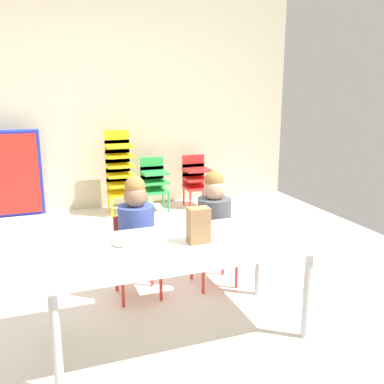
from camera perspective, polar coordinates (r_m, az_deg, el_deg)
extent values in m
cube|color=silver|center=(3.44, -8.97, -12.85)|extent=(5.70, 4.96, 0.02)
cube|color=orange|center=(3.81, -17.10, -10.48)|extent=(0.43, 0.43, 0.00)
cube|color=silver|center=(5.17, -7.98, -3.55)|extent=(0.43, 0.43, 0.00)
cube|color=beige|center=(5.55, -14.62, 11.76)|extent=(5.70, 0.10, 2.75)
cube|color=white|center=(2.57, -2.00, -7.40)|extent=(1.64, 0.73, 0.04)
cylinder|color=#B2B2B7|center=(2.33, -17.97, -18.95)|extent=(0.05, 0.05, 0.58)
cylinder|color=#B2B2B7|center=(2.75, 15.34, -13.37)|extent=(0.05, 0.05, 0.58)
cylinder|color=#B2B2B7|center=(2.86, -18.51, -12.52)|extent=(0.05, 0.05, 0.58)
cylinder|color=#B2B2B7|center=(3.22, 9.06, -8.96)|extent=(0.05, 0.05, 0.58)
cube|color=red|center=(3.17, -7.41, -9.03)|extent=(0.32, 0.30, 0.03)
cube|color=red|center=(3.26, -8.08, -5.62)|extent=(0.29, 0.02, 0.30)
cylinder|color=#384C99|center=(3.10, -7.54, -5.27)|extent=(0.31, 0.31, 0.38)
sphere|color=#8C664C|center=(3.02, -7.69, -0.60)|extent=(0.17, 0.17, 0.17)
sphere|color=olive|center=(3.02, -7.78, 0.74)|extent=(0.15, 0.15, 0.15)
cylinder|color=red|center=(3.09, -9.37, -12.77)|extent=(0.02, 0.02, 0.28)
cylinder|color=red|center=(3.15, -4.25, -12.12)|extent=(0.02, 0.02, 0.28)
cylinder|color=red|center=(3.33, -10.23, -10.85)|extent=(0.02, 0.02, 0.28)
cylinder|color=red|center=(3.38, -5.47, -10.29)|extent=(0.02, 0.02, 0.28)
cube|color=red|center=(3.35, 2.99, -7.70)|extent=(0.32, 0.30, 0.03)
cube|color=red|center=(3.43, 2.04, -4.51)|extent=(0.29, 0.02, 0.30)
cylinder|color=#4C5156|center=(3.27, 3.03, -4.11)|extent=(0.33, 0.33, 0.38)
sphere|color=tan|center=(3.20, 3.09, 0.32)|extent=(0.17, 0.17, 0.17)
sphere|color=olive|center=(3.20, 3.02, 1.59)|extent=(0.15, 0.15, 0.15)
cylinder|color=red|center=(3.25, 1.54, -11.27)|extent=(0.02, 0.02, 0.28)
cylinder|color=red|center=(3.35, 6.08, -10.52)|extent=(0.02, 0.02, 0.28)
cylinder|color=red|center=(3.47, -0.05, -9.57)|extent=(0.02, 0.02, 0.28)
cylinder|color=red|center=(3.56, 4.23, -8.94)|extent=(0.02, 0.02, 0.28)
cube|color=yellow|center=(5.31, -9.62, -0.24)|extent=(0.32, 0.30, 0.03)
cube|color=yellow|center=(5.42, -9.93, 1.01)|extent=(0.30, 0.02, 0.18)
cube|color=yellow|center=(5.28, -9.67, 1.02)|extent=(0.32, 0.30, 0.03)
cube|color=yellow|center=(5.40, -9.98, 2.26)|extent=(0.30, 0.02, 0.18)
cube|color=yellow|center=(5.26, -9.72, 2.30)|extent=(0.32, 0.30, 0.03)
cube|color=yellow|center=(5.38, -10.04, 3.51)|extent=(0.30, 0.02, 0.18)
cube|color=yellow|center=(5.23, -9.78, 3.58)|extent=(0.32, 0.30, 0.03)
cube|color=yellow|center=(5.36, -10.09, 4.77)|extent=(0.30, 0.02, 0.18)
cube|color=yellow|center=(5.22, -9.83, 4.88)|extent=(0.32, 0.30, 0.03)
cube|color=yellow|center=(5.34, -10.14, 6.05)|extent=(0.30, 0.02, 0.18)
cube|color=yellow|center=(5.20, -9.88, 6.19)|extent=(0.32, 0.30, 0.03)
cube|color=yellow|center=(5.33, -10.20, 7.32)|extent=(0.30, 0.02, 0.18)
cylinder|color=yellow|center=(5.19, -10.82, -2.09)|extent=(0.02, 0.02, 0.26)
cylinder|color=yellow|center=(5.24, -7.80, -1.82)|extent=(0.02, 0.02, 0.26)
cylinder|color=yellow|center=(5.44, -11.27, -1.38)|extent=(0.02, 0.02, 0.26)
cylinder|color=yellow|center=(5.49, -8.38, -1.14)|extent=(0.02, 0.02, 0.26)
cube|color=green|center=(5.40, -5.03, 0.14)|extent=(0.32, 0.30, 0.03)
cube|color=green|center=(5.51, -5.42, 1.37)|extent=(0.30, 0.02, 0.18)
cube|color=green|center=(5.37, -5.05, 1.38)|extent=(0.32, 0.30, 0.03)
cube|color=green|center=(5.49, -5.45, 2.59)|extent=(0.30, 0.02, 0.18)
cube|color=green|center=(5.35, -5.08, 2.64)|extent=(0.32, 0.30, 0.03)
cube|color=green|center=(5.47, -5.48, 3.82)|extent=(0.30, 0.02, 0.18)
cylinder|color=green|center=(5.28, -6.10, -1.67)|extent=(0.02, 0.02, 0.26)
cylinder|color=green|center=(5.35, -3.19, -1.40)|extent=(0.02, 0.02, 0.26)
cylinder|color=green|center=(5.52, -6.75, -0.99)|extent=(0.02, 0.02, 0.26)
cylinder|color=green|center=(5.59, -3.96, -0.75)|extent=(0.02, 0.02, 0.26)
cube|color=red|center=(5.57, 0.67, 0.61)|extent=(0.32, 0.30, 0.03)
cube|color=red|center=(5.68, 0.17, 1.79)|extent=(0.30, 0.02, 0.18)
cube|color=red|center=(5.54, 0.67, 1.82)|extent=(0.32, 0.30, 0.03)
cube|color=red|center=(5.66, 0.17, 2.98)|extent=(0.30, 0.02, 0.18)
cube|color=red|center=(5.52, 0.67, 3.03)|extent=(0.32, 0.30, 0.03)
cube|color=red|center=(5.64, 0.17, 4.18)|extent=(0.30, 0.02, 0.18)
cylinder|color=red|center=(5.44, -0.24, -1.13)|extent=(0.02, 0.02, 0.26)
cylinder|color=red|center=(5.53, 2.49, -0.88)|extent=(0.02, 0.02, 0.26)
cylinder|color=red|center=(5.67, -1.12, -0.50)|extent=(0.02, 0.02, 0.26)
cylinder|color=red|center=(5.77, 1.51, -0.27)|extent=(0.02, 0.02, 0.26)
cube|color=#1E33BF|center=(5.44, -24.41, 2.05)|extent=(0.90, 0.28, 1.09)
cube|color=red|center=(5.41, -24.44, 1.98)|extent=(0.83, 0.23, 0.99)
cube|color=#9E754C|center=(2.54, 0.90, -4.54)|extent=(0.13, 0.09, 0.22)
cylinder|color=white|center=(2.56, -9.45, -7.13)|extent=(0.18, 0.18, 0.01)
torus|color=white|center=(2.55, -9.47, -6.65)|extent=(0.13, 0.13, 0.04)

